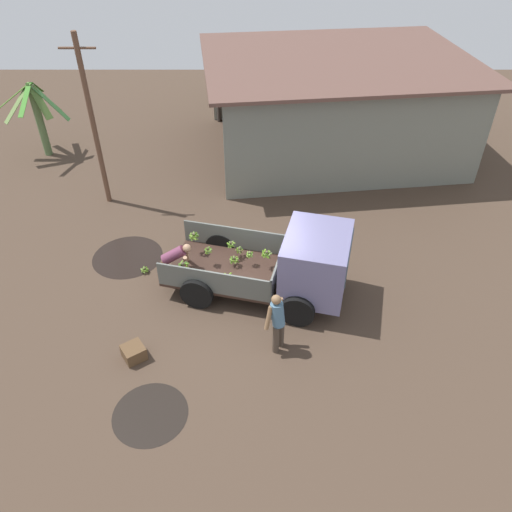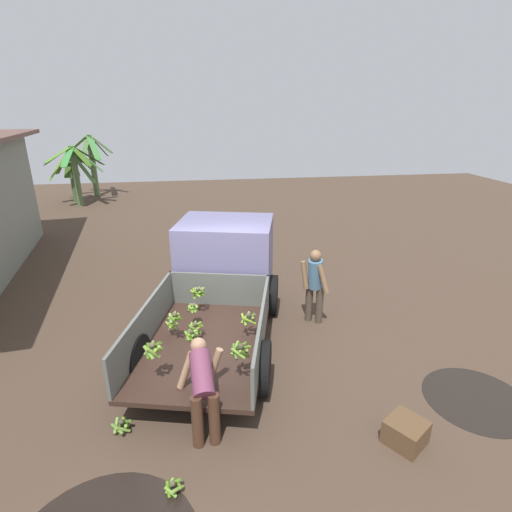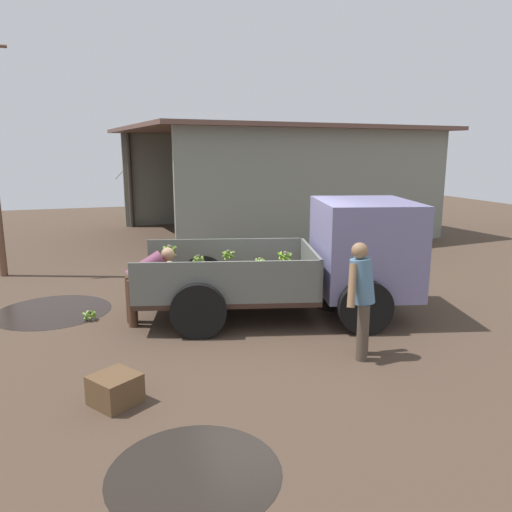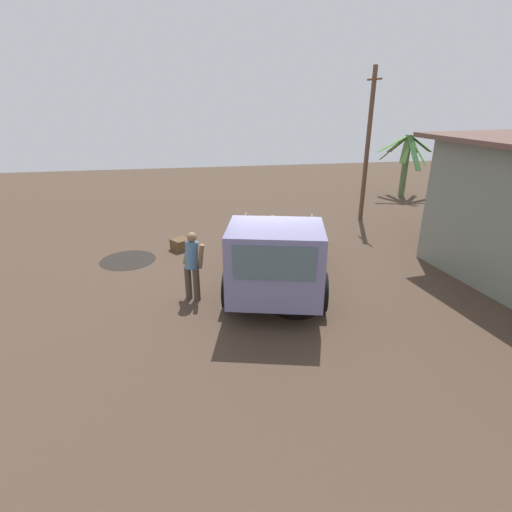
# 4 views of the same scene
# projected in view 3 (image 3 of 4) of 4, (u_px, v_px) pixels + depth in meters

# --- Properties ---
(ground) EXTENTS (36.00, 36.00, 0.00)m
(ground) POSITION_uv_depth(u_px,v_px,m) (268.00, 313.00, 8.79)
(ground) COLOR #4A382B
(mud_patch_0) EXTENTS (1.58, 1.58, 0.01)m
(mud_patch_0) POSITION_uv_depth(u_px,v_px,m) (194.00, 473.00, 4.46)
(mud_patch_0) COLOR black
(mud_patch_0) RESTS_ON ground
(mud_patch_1) EXTENTS (1.05, 1.05, 0.01)m
(mud_patch_1) POSITION_uv_depth(u_px,v_px,m) (342.00, 304.00, 9.29)
(mud_patch_1) COLOR black
(mud_patch_1) RESTS_ON ground
(mud_patch_2) EXTENTS (2.02, 2.02, 0.01)m
(mud_patch_2) POSITION_uv_depth(u_px,v_px,m) (53.00, 311.00, 8.90)
(mud_patch_2) COLOR black
(mud_patch_2) RESTS_ON ground
(cargo_truck) EXTENTS (4.97, 3.05, 1.98)m
(cargo_truck) POSITION_uv_depth(u_px,v_px,m) (339.00, 255.00, 8.61)
(cargo_truck) COLOR #35231C
(cargo_truck) RESTS_ON ground
(warehouse_shed) EXTENTS (10.55, 8.78, 3.52)m
(warehouse_shed) POSITION_uv_depth(u_px,v_px,m) (287.00, 156.00, 17.17)
(warehouse_shed) COLOR gray
(warehouse_shed) RESTS_ON ground
(banana_palm_2) EXTENTS (2.32, 2.28, 2.75)m
(banana_palm_2) POSITION_uv_depth(u_px,v_px,m) (142.00, 183.00, 20.80)
(banana_palm_2) COLOR olive
(banana_palm_2) RESTS_ON ground
(person_foreground_visitor) EXTENTS (0.56, 0.55, 1.62)m
(person_foreground_visitor) POSITION_uv_depth(u_px,v_px,m) (362.00, 295.00, 6.78)
(person_foreground_visitor) COLOR #4A3D32
(person_foreground_visitor) RESTS_ON ground
(person_worker_loading) EXTENTS (0.83, 0.68, 1.25)m
(person_worker_loading) POSITION_uv_depth(u_px,v_px,m) (146.00, 278.00, 8.19)
(person_worker_loading) COLOR #492D1F
(person_worker_loading) RESTS_ON ground
(banana_bunch_on_ground_0) EXTENTS (0.23, 0.23, 0.18)m
(banana_bunch_on_ground_0) POSITION_uv_depth(u_px,v_px,m) (90.00, 315.00, 8.42)
(banana_bunch_on_ground_0) COLOR brown
(banana_bunch_on_ground_0) RESTS_ON ground
(banana_bunch_on_ground_1) EXTENTS (0.29, 0.29, 0.21)m
(banana_bunch_on_ground_1) POSITION_uv_depth(u_px,v_px,m) (148.00, 296.00, 9.42)
(banana_bunch_on_ground_1) COLOR #4A4330
(banana_bunch_on_ground_1) RESTS_ON ground
(wooden_crate_0) EXTENTS (0.66, 0.66, 0.34)m
(wooden_crate_0) POSITION_uv_depth(u_px,v_px,m) (115.00, 389.00, 5.65)
(wooden_crate_0) COLOR brown
(wooden_crate_0) RESTS_ON ground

